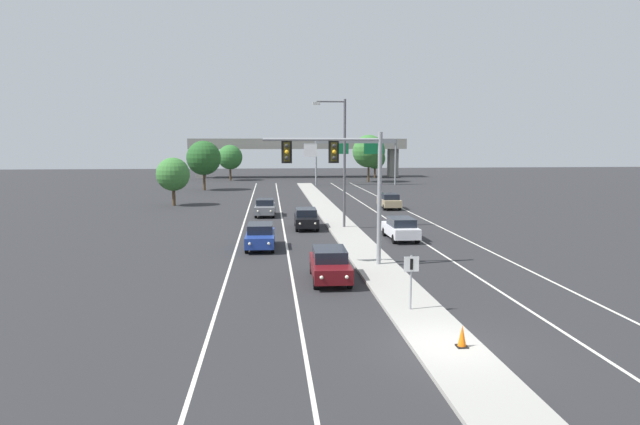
{
  "coord_description": "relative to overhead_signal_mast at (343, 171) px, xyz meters",
  "views": [
    {
      "loc": [
        -5.78,
        -16.65,
        6.75
      ],
      "look_at": [
        -3.2,
        10.8,
        3.2
      ],
      "focal_mm": 30.22,
      "sensor_mm": 36.0,
      "label": 1
    }
  ],
  "objects": [
    {
      "name": "traffic_cone_median_nose",
      "position": [
        2.25,
        -12.29,
        -4.78
      ],
      "size": [
        0.36,
        0.36,
        0.74
      ],
      "color": "black",
      "rests_on": "median_island"
    },
    {
      "name": "car_receding_white",
      "position": [
        5.22,
        8.07,
        -4.47
      ],
      "size": [
        1.84,
        4.48,
        1.58
      ],
      "color": "silver",
      "rests_on": "ground"
    },
    {
      "name": "overpass_bridge",
      "position": [
        1.84,
        78.87,
        0.49
      ],
      "size": [
        42.4,
        6.4,
        7.65
      ],
      "color": "gray",
      "rests_on": "ground"
    },
    {
      "name": "lane_stripe_receding_center",
      "position": [
        6.54,
        13.01,
        -5.29
      ],
      "size": [
        0.14,
        100.0,
        0.01
      ],
      "primitive_type": "cube",
      "color": "silver",
      "rests_on": "ground"
    },
    {
      "name": "highway_sign_gantry",
      "position": [
        10.04,
        57.7,
        0.87
      ],
      "size": [
        13.28,
        0.42,
        7.5
      ],
      "color": "gray",
      "rests_on": "ground"
    },
    {
      "name": "street_lamp_median",
      "position": [
        1.72,
        13.32,
        0.5
      ],
      "size": [
        2.58,
        0.28,
        10.0
      ],
      "color": "#4C4C51",
      "rests_on": "median_island"
    },
    {
      "name": "car_oncoming_blue",
      "position": [
        -4.57,
        5.84,
        -4.47
      ],
      "size": [
        1.88,
        4.49,
        1.58
      ],
      "color": "navy",
      "rests_on": "ground"
    },
    {
      "name": "median_island",
      "position": [
        1.84,
        6.01,
        -5.22
      ],
      "size": [
        2.4,
        110.0,
        0.15
      ],
      "primitive_type": "cube",
      "color": "#9E9B93",
      "rests_on": "ground"
    },
    {
      "name": "tree_far_left_a",
      "position": [
        -11.05,
        70.9,
        -1.06
      ],
      "size": [
        4.49,
        4.49,
        6.49
      ],
      "color": "#4C3823",
      "rests_on": "ground"
    },
    {
      "name": "tree_far_right_c",
      "position": [
        13.35,
        64.41,
        0.08
      ],
      "size": [
        5.69,
        5.69,
        8.23
      ],
      "color": "#4C3823",
      "rests_on": "ground"
    },
    {
      "name": "tree_far_left_c",
      "position": [
        -13.33,
        50.2,
        -0.63
      ],
      "size": [
        4.93,
        4.93,
        7.14
      ],
      "color": "#4C3823",
      "rests_on": "ground"
    },
    {
      "name": "edge_stripe_right",
      "position": [
        9.84,
        13.01,
        -5.29
      ],
      "size": [
        0.14,
        100.0,
        0.01
      ],
      "primitive_type": "cube",
      "color": "silver",
      "rests_on": "ground"
    },
    {
      "name": "edge_stripe_left",
      "position": [
        -6.16,
        13.01,
        -5.29
      ],
      "size": [
        0.14,
        100.0,
        0.01
      ],
      "primitive_type": "cube",
      "color": "silver",
      "rests_on": "ground"
    },
    {
      "name": "overhead_signal_mast",
      "position": [
        0.0,
        0.0,
        0.0
      ],
      "size": [
        6.39,
        0.44,
        7.2
      ],
      "color": "gray",
      "rests_on": "median_island"
    },
    {
      "name": "car_oncoming_darkred",
      "position": [
        -1.02,
        -2.76,
        -4.47
      ],
      "size": [
        1.91,
        4.5,
        1.58
      ],
      "color": "#5B0F14",
      "rests_on": "ground"
    },
    {
      "name": "median_sign_post",
      "position": [
        1.62,
        -8.19,
        -3.71
      ],
      "size": [
        0.6,
        0.1,
        2.2
      ],
      "color": "gray",
      "rests_on": "median_island"
    },
    {
      "name": "car_oncoming_black",
      "position": [
        -1.06,
        13.73,
        -4.47
      ],
      "size": [
        1.9,
        4.5,
        1.58
      ],
      "color": "black",
      "rests_on": "ground"
    },
    {
      "name": "car_oncoming_grey",
      "position": [
        -4.37,
        21.59,
        -4.47
      ],
      "size": [
        1.92,
        4.51,
        1.58
      ],
      "color": "slate",
      "rests_on": "ground"
    },
    {
      "name": "tree_far_left_b",
      "position": [
        -14.36,
        30.95,
        -1.88
      ],
      "size": [
        3.61,
        3.61,
        5.23
      ],
      "color": "#4C3823",
      "rests_on": "ground"
    },
    {
      "name": "ground_plane",
      "position": [
        1.84,
        -11.99,
        -5.29
      ],
      "size": [
        260.0,
        260.0,
        0.0
      ],
      "primitive_type": "plane",
      "color": "#28282B"
    },
    {
      "name": "car_receding_tan",
      "position": [
        8.43,
        26.03,
        -4.47
      ],
      "size": [
        1.88,
        4.49,
        1.58
      ],
      "color": "tan",
      "rests_on": "ground"
    },
    {
      "name": "tree_far_right_a",
      "position": [
        16.68,
        75.51,
        -1.51
      ],
      "size": [
        4.0,
        4.0,
        5.79
      ],
      "color": "#4C3823",
      "rests_on": "ground"
    },
    {
      "name": "lane_stripe_oncoming_center",
      "position": [
        -2.86,
        13.01,
        -5.29
      ],
      "size": [
        0.14,
        100.0,
        0.01
      ],
      "primitive_type": "cube",
      "color": "silver",
      "rests_on": "ground"
    }
  ]
}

